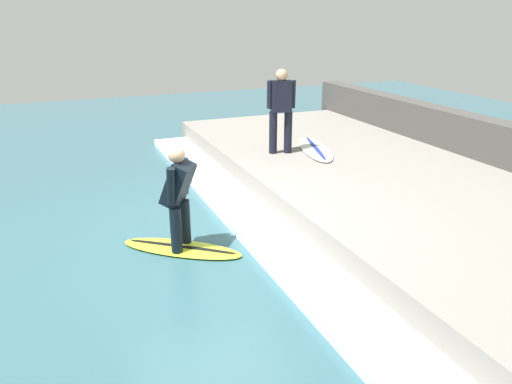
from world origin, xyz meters
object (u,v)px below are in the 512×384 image
at_px(surfboard_riding, 182,248).
at_px(surfer_waiting_near, 281,107).
at_px(surfer_riding, 179,193).
at_px(surfboard_waiting_near, 315,149).

bearing_deg(surfboard_riding, surfer_waiting_near, 43.36).
height_order(surfboard_riding, surfer_waiting_near, surfer_waiting_near).
bearing_deg(surfer_riding, surfer_waiting_near, 43.36).
relative_size(surfer_riding, surfer_waiting_near, 0.87).
height_order(surfer_waiting_near, surfboard_waiting_near, surfer_waiting_near).
bearing_deg(surfer_waiting_near, surfboard_waiting_near, -8.06).
distance_m(surfboard_riding, surfer_riding, 0.85).
bearing_deg(surfer_waiting_near, surfer_riding, -136.64).
xyz_separation_m(surfboard_riding, surfer_waiting_near, (2.80, 2.64, 1.40)).
relative_size(surfer_waiting_near, surfboard_waiting_near, 0.81).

